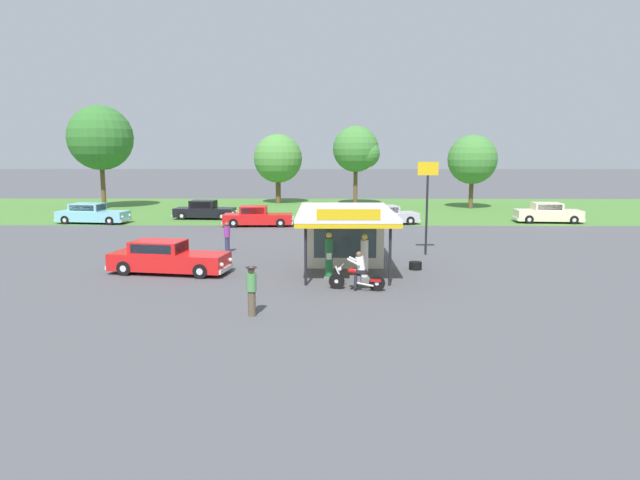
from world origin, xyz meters
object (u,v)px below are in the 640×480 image
at_px(gas_pump_nearside, 329,258).
at_px(parked_car_back_row_far_right, 548,213).
at_px(featured_classic_sedan, 168,258).
at_px(roadside_pole_sign, 427,192).
at_px(gas_pump_offside, 364,258).
at_px(parked_car_back_row_centre, 386,216).
at_px(parked_car_back_row_centre_right, 205,211).
at_px(parked_car_back_row_left, 92,214).
at_px(bystander_strolling_foreground, 346,216).
at_px(motorcycle_with_rider, 358,274).
at_px(spare_tire_stack, 415,266).
at_px(bystander_standing_back_lot, 227,237).
at_px(parked_car_back_row_far_left, 257,217).
at_px(bystander_admiring_sedan, 252,289).

distance_m(gas_pump_nearside, parked_car_back_row_far_right, 26.25).
xyz_separation_m(featured_classic_sedan, roadside_pole_sign, (12.63, 4.80, 2.69)).
relative_size(gas_pump_offside, roadside_pole_sign, 0.40).
bearing_deg(parked_car_back_row_centre, parked_car_back_row_centre_right, 167.14).
distance_m(parked_car_back_row_left, bystander_strolling_foreground, 19.67).
height_order(gas_pump_nearside, parked_car_back_row_far_right, gas_pump_nearside).
bearing_deg(motorcycle_with_rider, featured_classic_sedan, 159.76).
xyz_separation_m(gas_pump_offside, motorcycle_with_rider, (-0.40, -2.06, -0.25)).
bearing_deg(bystander_strolling_foreground, spare_tire_stack, -79.33).
relative_size(parked_car_back_row_left, parked_car_back_row_far_right, 1.08).
height_order(gas_pump_nearside, motorcycle_with_rider, gas_pump_nearside).
relative_size(gas_pump_offside, parked_car_back_row_left, 0.35).
height_order(gas_pump_offside, bystander_standing_back_lot, gas_pump_offside).
distance_m(parked_car_back_row_far_left, bystander_admiring_sedan, 23.42).
height_order(parked_car_back_row_centre, parked_car_back_row_far_left, parked_car_back_row_far_left).
bearing_deg(parked_car_back_row_left, gas_pump_offside, -44.01).
bearing_deg(bystander_admiring_sedan, parked_car_back_row_far_left, 96.37).
distance_m(motorcycle_with_rider, parked_car_back_row_far_left, 20.63).
distance_m(parked_car_back_row_left, spare_tire_stack, 28.08).
relative_size(parked_car_back_row_centre_right, parked_car_back_row_far_right, 0.99).
bearing_deg(parked_car_back_row_far_left, bystander_standing_back_lot, -91.64).
bearing_deg(parked_car_back_row_far_right, bystander_strolling_foreground, -168.63).
xyz_separation_m(parked_car_back_row_left, parked_car_back_row_far_left, (12.95, -1.51, -0.04)).
distance_m(gas_pump_nearside, roadside_pole_sign, 8.25).
bearing_deg(parked_car_back_row_centre_right, parked_car_back_row_far_left, -42.53).
relative_size(featured_classic_sedan, parked_car_back_row_far_right, 1.09).
distance_m(parked_car_back_row_centre_right, parked_car_back_row_far_left, 6.59).
relative_size(parked_car_back_row_centre, bystander_standing_back_lot, 3.10).
bearing_deg(parked_car_back_row_centre, bystander_admiring_sedan, -106.18).
distance_m(motorcycle_with_rider, featured_classic_sedan, 9.08).
distance_m(parked_car_back_row_far_right, bystander_admiring_sedan, 32.35).
bearing_deg(motorcycle_with_rider, bystander_strolling_foreground, 89.42).
bearing_deg(parked_car_back_row_far_left, gas_pump_offside, -68.87).
distance_m(parked_car_back_row_far_right, roadside_pole_sign, 18.56).
relative_size(parked_car_back_row_centre_right, bystander_standing_back_lot, 3.08).
bearing_deg(parked_car_back_row_centre, parked_car_back_row_far_right, 5.20).
bearing_deg(parked_car_back_row_far_right, parked_car_back_row_left, -178.73).
distance_m(featured_classic_sedan, bystander_strolling_foreground, 17.85).
bearing_deg(bystander_strolling_foreground, parked_car_back_row_centre, 33.15).
xyz_separation_m(featured_classic_sedan, parked_car_back_row_centre_right, (-2.72, 20.92, -0.01)).
distance_m(bystander_admiring_sedan, spare_tire_stack, 10.27).
relative_size(featured_classic_sedan, parked_car_back_row_centre, 1.09).
bearing_deg(bystander_admiring_sedan, parked_car_back_row_left, 122.10).
bearing_deg(parked_car_back_row_left, motorcycle_with_rider, -47.53).
distance_m(gas_pump_offside, spare_tire_stack, 3.32).
height_order(motorcycle_with_rider, bystander_strolling_foreground, motorcycle_with_rider).
bearing_deg(gas_pump_offside, parked_car_back_row_centre, 81.20).
bearing_deg(parked_car_back_row_centre_right, parked_car_back_row_far_right, -4.52).
bearing_deg(roadside_pole_sign, gas_pump_offside, -122.27).
distance_m(gas_pump_nearside, parked_car_back_row_centre, 19.21).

